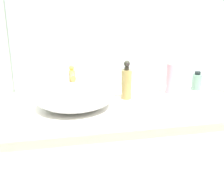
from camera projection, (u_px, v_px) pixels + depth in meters
bathroom_wall_rear at (119, 22)px, 1.69m from camera, size 6.00×0.06×2.60m
vanity_counter at (143, 170)px, 1.68m from camera, size 1.65×0.56×0.91m
sink_basin at (75, 97)px, 1.41m from camera, size 0.38×0.33×0.12m
faucet at (72, 80)px, 1.56m from camera, size 0.03×0.15×0.17m
soap_dispenser at (127, 83)px, 1.53m from camera, size 0.06×0.06×0.21m
lotion_bottle at (170, 77)px, 1.62m from camera, size 0.05×0.05×0.20m
spray_can at (197, 82)px, 1.69m from camera, size 0.06×0.06×0.11m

